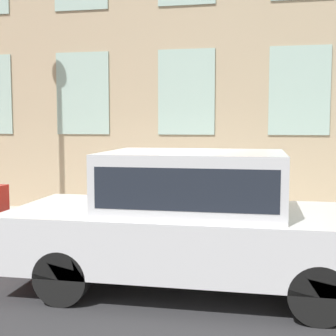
# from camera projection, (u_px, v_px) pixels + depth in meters

# --- Properties ---
(ground_plane) EXTENTS (80.00, 80.00, 0.00)m
(ground_plane) POSITION_uv_depth(u_px,v_px,m) (157.00, 256.00, 7.55)
(ground_plane) COLOR #2D2D30
(sidewalk) EXTENTS (3.10, 60.00, 0.15)m
(sidewalk) POSITION_uv_depth(u_px,v_px,m) (174.00, 230.00, 9.06)
(sidewalk) COLOR #B2ADA3
(sidewalk) RESTS_ON ground_plane
(fire_hydrant) EXTENTS (0.35, 0.46, 0.80)m
(fire_hydrant) POSITION_uv_depth(u_px,v_px,m) (154.00, 216.00, 7.98)
(fire_hydrant) COLOR gray
(fire_hydrant) RESTS_ON sidewalk
(person) EXTENTS (0.37, 0.24, 1.52)m
(person) POSITION_uv_depth(u_px,v_px,m) (183.00, 187.00, 7.90)
(person) COLOR #998466
(person) RESTS_ON sidewalk
(parked_car_silver_near) EXTENTS (1.92, 4.67, 1.78)m
(parked_car_silver_near) POSITION_uv_depth(u_px,v_px,m) (194.00, 215.00, 5.99)
(parked_car_silver_near) COLOR black
(parked_car_silver_near) RESTS_ON ground_plane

